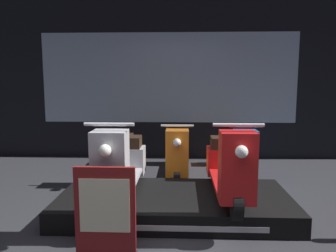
{
  "coord_description": "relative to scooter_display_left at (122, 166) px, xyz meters",
  "views": [
    {
      "loc": [
        0.25,
        -2.4,
        1.47
      ],
      "look_at": [
        0.07,
        1.94,
        0.89
      ],
      "focal_mm": 35.0,
      "sensor_mm": 36.0,
      "label": 1
    }
  ],
  "objects": [
    {
      "name": "scooter_display_left",
      "position": [
        0.0,
        0.0,
        0.0
      ],
      "size": [
        0.45,
        1.71,
        0.89
      ],
      "color": "black",
      "rests_on": "display_platform"
    },
    {
      "name": "scooter_display_right",
      "position": [
        1.16,
        0.0,
        0.0
      ],
      "size": [
        0.45,
        1.71,
        0.89
      ],
      "color": "black",
      "rests_on": "display_platform"
    },
    {
      "name": "display_platform",
      "position": [
        0.58,
        0.05,
        -0.45
      ],
      "size": [
        2.57,
        1.23,
        0.22
      ],
      "color": "black",
      "rests_on": "ground_plane"
    },
    {
      "name": "scooter_backrow_0",
      "position": [
        -0.35,
        1.59,
        -0.22
      ],
      "size": [
        0.45,
        1.71,
        0.89
      ],
      "color": "black",
      "rests_on": "ground_plane"
    },
    {
      "name": "price_sign_board",
      "position": [
        0.01,
        -0.87,
        -0.17
      ],
      "size": [
        0.52,
        0.04,
        0.78
      ],
      "color": "maroon",
      "rests_on": "ground_plane"
    },
    {
      "name": "shop_wall_back",
      "position": [
        0.4,
        2.85,
        1.04
      ],
      "size": [
        8.83,
        0.09,
        3.2
      ],
      "color": "black",
      "rests_on": "ground_plane"
    },
    {
      "name": "scooter_backrow_2",
      "position": [
        1.54,
        1.59,
        -0.22
      ],
      "size": [
        0.45,
        1.71,
        0.89
      ],
      "color": "black",
      "rests_on": "ground_plane"
    },
    {
      "name": "scooter_backrow_1",
      "position": [
        0.59,
        1.59,
        -0.22
      ],
      "size": [
        0.45,
        1.71,
        0.89
      ],
      "color": "black",
      "rests_on": "ground_plane"
    }
  ]
}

